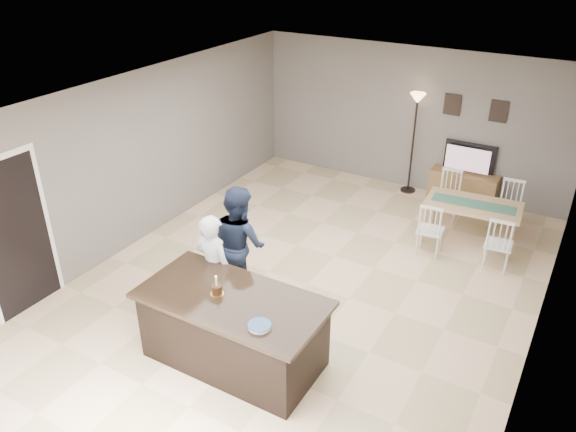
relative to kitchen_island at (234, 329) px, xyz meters
The scene contains 14 objects.
floor 1.86m from the kitchen_island, 90.00° to the left, with size 8.00×8.00×0.00m, color #DAB28C.
room_shell 2.18m from the kitchen_island, 90.00° to the left, with size 8.00×8.00×8.00m.
kitchen_island is the anchor object (origin of this frame).
tv_console 5.70m from the kitchen_island, 77.84° to the left, with size 1.20×0.40×0.60m, color brown.
television 5.78m from the kitchen_island, 77.99° to the left, with size 0.91×0.12×0.53m, color black.
tv_screen_glow 5.70m from the kitchen_island, 77.82° to the left, with size 0.78×0.78×0.00m, color orange.
picture_frames 6.03m from the kitchen_island, 78.74° to the left, with size 1.10×0.02×0.38m.
doorway 3.14m from the kitchen_island, behind, with size 0.00×2.10×2.65m.
woman 0.92m from the kitchen_island, 140.77° to the left, with size 0.55×0.36×1.51m, color silver.
man 1.37m from the kitchen_island, 121.16° to the left, with size 0.80×0.62×1.65m, color #182035.
birthday_cake 0.54m from the kitchen_island, behind, with size 0.16×0.16×0.25m.
plate_stack 0.78m from the kitchen_island, 27.08° to the right, with size 0.25×0.25×0.04m.
dining_table 4.52m from the kitchen_island, 68.28° to the left, with size 1.52×1.75×0.89m.
floor_lamp 5.69m from the kitchen_island, 88.29° to the left, with size 0.29×0.29×1.92m.
Camera 1 is at (3.13, -5.92, 4.63)m, focal length 35.00 mm.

